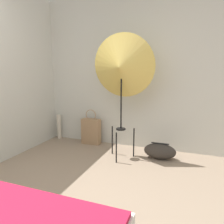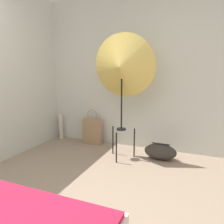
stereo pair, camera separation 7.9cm
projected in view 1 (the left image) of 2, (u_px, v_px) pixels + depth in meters
name	position (u px, v px, depth m)	size (l,w,h in m)	color
wall_back	(124.00, 73.00, 3.78)	(8.00, 0.05, 2.60)	beige
photo_umbrella	(121.00, 67.00, 3.16)	(0.95, 0.39, 1.88)	black
tote_bag	(91.00, 131.00, 4.02)	(0.34, 0.15, 0.64)	#9E7A56
duffel_bag	(160.00, 151.00, 3.34)	(0.49, 0.24, 0.25)	#332D28
paper_roll	(59.00, 127.00, 4.33)	(0.08, 0.08, 0.48)	beige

